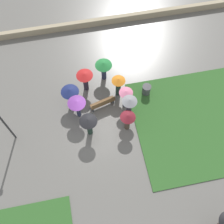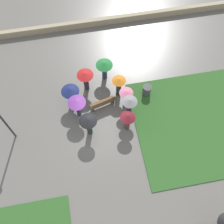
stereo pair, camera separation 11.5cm
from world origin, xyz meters
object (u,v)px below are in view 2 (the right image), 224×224
Objects in this scene: trash_bin at (147,90)px; crowd_person_orange at (119,84)px; crowd_person_purple at (77,104)px; crowd_person_black at (88,123)px; crowd_person_green at (104,66)px; lamp_post at (2,118)px; crowd_person_navy at (71,93)px; crowd_person_maroon at (128,119)px; crowd_person_pink at (126,96)px; crowd_person_grey at (129,104)px; crowd_person_red at (85,78)px; park_bench at (103,103)px.

trash_bin is 2.15m from crowd_person_orange.
trash_bin is 5.06m from crowd_person_purple.
crowd_person_green is at bearing 139.34° from crowd_person_black.
crowd_person_navy is (-4.00, -1.83, -1.33)m from lamp_post.
crowd_person_black reaches higher than crowd_person_maroon.
crowd_person_maroon is at bearing 51.00° from trash_bin.
crowd_person_navy is 0.98× the size of crowd_person_pink.
trash_bin is 0.41× the size of crowd_person_grey.
crowd_person_orange reaches higher than crowd_person_pink.
crowd_person_pink is at bearing -90.53° from crowd_person_green.
crowd_person_red is at bearing 157.04° from crowd_person_black.
crowd_person_grey is (-7.61, -0.25, -1.27)m from lamp_post.
lamp_post reaches higher than crowd_person_purple.
crowd_person_orange is 0.94× the size of crowd_person_grey.
lamp_post is at bearing -174.18° from crowd_person_green.
crowd_person_grey reaches higher than crowd_person_maroon.
crowd_person_pink is (-0.28, 1.00, -0.03)m from crowd_person_orange.
crowd_person_grey is at bearing -38.97° from crowd_person_maroon.
crowd_person_navy is 3.03m from crowd_person_green.
trash_bin is at bearing -6.00° from crowd_person_purple.
lamp_post is 2.21× the size of crowd_person_orange.
crowd_person_red is at bearing 100.02° from crowd_person_grey.
lamp_post is at bearing -115.21° from crowd_person_black.
lamp_post is at bearing 175.42° from crowd_person_purple.
crowd_person_red is at bearing 52.61° from crowd_person_purple.
lamp_post is 2.31× the size of crowd_person_green.
crowd_person_black is 1.04× the size of crowd_person_purple.
crowd_person_red is 2.17m from crowd_person_purple.
crowd_person_maroon is 1.72m from crowd_person_pink.
trash_bin is at bearing 98.91° from crowd_person_black.
trash_bin is at bearing -156.26° from crowd_person_navy.
crowd_person_pink is 3.23m from crowd_person_purple.
crowd_person_pink reaches higher than crowd_person_navy.
crowd_person_purple is (3.22, 0.14, 0.25)m from crowd_person_pink.
crowd_person_navy is (2.02, -0.68, 0.86)m from park_bench.
crowd_person_green is at bearing 59.42° from crowd_person_pink.
park_bench is 2.40m from crowd_person_maroon.
crowd_person_black is (-4.84, 0.60, -1.24)m from lamp_post.
lamp_post is 4.60m from crowd_person_navy.
crowd_person_black is 3.44m from crowd_person_red.
lamp_post reaches higher than crowd_person_green.
lamp_post reaches higher than crowd_person_navy.
crowd_person_black is (4.36, 2.23, 1.01)m from trash_bin.
crowd_person_pink reaches higher than crowd_person_maroon.
crowd_person_red is (4.07, -1.20, 0.91)m from trash_bin.
crowd_person_maroon is 2.45m from crowd_person_black.
crowd_person_red reaches higher than crowd_person_green.
crowd_person_maroon is 0.98× the size of crowd_person_red.
crowd_person_orange reaches higher than park_bench.
crowd_person_black reaches higher than trash_bin.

